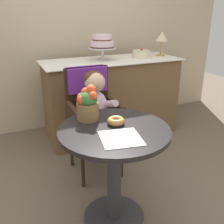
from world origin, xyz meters
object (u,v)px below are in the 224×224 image
object	(u,v)px
round_layer_cake	(142,54)
flower_vase	(87,104)
cafe_table	(114,157)
seated_child	(97,105)
donut_front	(116,121)
tiered_cake_stand	(102,43)
table_lamp	(162,37)
wicker_chair	(91,104)

from	to	relation	value
round_layer_cake	flower_vase	bearing A→B (deg)	-133.44
flower_vase	cafe_table	bearing A→B (deg)	-63.18
cafe_table	seated_child	xyz separation A→B (m)	(0.09, 0.55, 0.17)
seated_child	flower_vase	bearing A→B (deg)	-118.90
donut_front	round_layer_cake	xyz separation A→B (m)	(0.90, 1.25, 0.20)
cafe_table	donut_front	size ratio (longest dim) A/B	6.16
tiered_cake_stand	round_layer_cake	bearing A→B (deg)	0.57
tiered_cake_stand	donut_front	bearing A→B (deg)	-107.95
flower_vase	table_lamp	size ratio (longest dim) A/B	0.85
cafe_table	seated_child	bearing A→B (deg)	81.16
wicker_chair	flower_vase	world-z (taller)	flower_vase
round_layer_cake	tiered_cake_stand	bearing A→B (deg)	-179.43
round_layer_cake	cafe_table	bearing A→B (deg)	-125.62
round_layer_cake	table_lamp	distance (m)	0.32
donut_front	flower_vase	bearing A→B (deg)	133.66
flower_vase	wicker_chair	bearing A→B (deg)	69.17
tiered_cake_stand	table_lamp	bearing A→B (deg)	0.12
seated_child	round_layer_cake	distance (m)	1.16
cafe_table	tiered_cake_stand	xyz separation A→B (m)	(0.44, 1.30, 0.58)
table_lamp	cafe_table	bearing A→B (deg)	-132.65
wicker_chair	tiered_cake_stand	world-z (taller)	tiered_cake_stand
tiered_cake_stand	round_layer_cake	xyz separation A→B (m)	(0.49, 0.00, -0.15)
flower_vase	table_lamp	distance (m)	1.73
wicker_chair	seated_child	world-z (taller)	seated_child
wicker_chair	seated_child	xyz separation A→B (m)	(-0.00, -0.16, 0.04)
wicker_chair	round_layer_cake	xyz separation A→B (m)	(0.85, 0.60, 0.30)
table_lamp	seated_child	bearing A→B (deg)	-146.06
cafe_table	seated_child	world-z (taller)	seated_child
seated_child	round_layer_cake	world-z (taller)	round_layer_cake
wicker_chair	table_lamp	size ratio (longest dim) A/B	3.35
tiered_cake_stand	wicker_chair	bearing A→B (deg)	-120.92
cafe_table	wicker_chair	distance (m)	0.73
flower_vase	table_lamp	world-z (taller)	table_lamp
flower_vase	round_layer_cake	size ratio (longest dim) A/B	1.12
tiered_cake_stand	table_lamp	world-z (taller)	table_lamp
wicker_chair	table_lamp	xyz separation A→B (m)	(1.11, 0.59, 0.48)
cafe_table	round_layer_cake	world-z (taller)	round_layer_cake
cafe_table	donut_front	bearing A→B (deg)	56.68
donut_front	table_lamp	xyz separation A→B (m)	(1.16, 1.24, 0.37)
round_layer_cake	table_lamp	xyz separation A→B (m)	(0.26, -0.00, 0.18)
wicker_chair	flower_vase	size ratio (longest dim) A/B	3.96
donut_front	tiered_cake_stand	distance (m)	1.35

